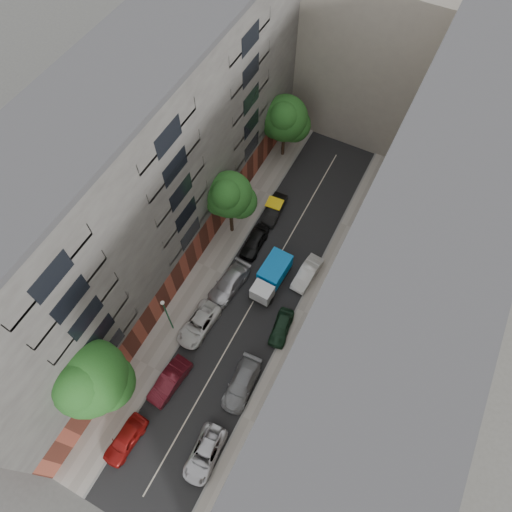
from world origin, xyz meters
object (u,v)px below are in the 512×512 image
Objects in this scene: car_right_1 at (242,384)px; car_right_2 at (281,327)px; tree_near at (90,381)px; tarp_truck at (271,277)px; car_right_0 at (205,454)px; tree_mid at (230,197)px; car_left_2 at (198,324)px; car_left_0 at (125,439)px; tree_far at (285,120)px; car_left_4 at (254,242)px; car_left_3 at (229,283)px; car_right_3 at (307,273)px; car_left_5 at (274,209)px; lamp_post at (166,312)px; car_left_1 at (170,381)px; pedestrian at (349,257)px.

car_right_1 is 1.29× the size of car_right_2.
tree_near is at bearing -136.32° from car_right_2.
tree_near reaches higher than tarp_truck.
car_right_0 is 0.56× the size of tree_mid.
car_left_0 is at bearing -87.77° from car_left_2.
tree_far is (-8.31, 31.85, 4.74)m from car_right_0.
tree_far is (-2.71, 12.40, 4.68)m from car_left_4.
car_left_3 reaches higher than car_right_2.
car_left_0 reaches higher than car_right_3.
tree_mid reaches higher than car_right_3.
car_left_5 is at bearing 55.48° from tree_mid.
lamp_post is at bearing -88.67° from tree_mid.
tree_near reaches higher than car_left_5.
tree_mid is at bearing 133.41° from car_right_2.
car_left_1 is 0.57× the size of tree_far.
car_right_3 is at bearing 72.94° from car_left_1.
car_left_0 is 1.01× the size of car_left_4.
car_right_0 is at bearing -0.53° from tree_near.
car_left_1 is 16.24m from car_right_3.
tree_near is (-6.90, -16.28, 5.26)m from tarp_truck.
car_left_0 is at bearing -103.46° from car_right_3.
car_left_3 is at bearing -94.64° from car_left_5.
car_left_3 is (0.00, 10.51, -0.01)m from car_left_1.
tarp_truck reaches higher than car_right_0.
pedestrian is at bearing 13.79° from car_left_4.
tree_mid is (-2.83, 5.78, 5.17)m from car_left_3.
car_left_5 is 0.44× the size of tree_near.
car_left_0 is at bearing -93.27° from car_left_4.
tree_near is at bearing -129.45° from car_left_1.
lamp_post is (-2.55, -16.02, 3.05)m from car_left_5.
car_left_0 is at bearing -99.57° from tarp_truck.
tree_far reaches higher than lamp_post.
tarp_truck is 8.50m from tree_mid.
car_left_5 is at bearing 111.37° from car_right_2.
car_left_4 is 0.85× the size of car_right_1.
lamp_post reaches higher than car_left_1.
car_right_2 is 0.40× the size of tree_near.
tarp_truck is 1.16× the size of car_left_1.
car_right_1 is at bearing -104.87° from car_right_2.
car_left_1 is 20.55m from pedestrian.
car_left_0 is at bearing -90.90° from car_left_1.
tarp_truck is 1.08× the size of car_left_2.
car_left_4 is at bearing 96.68° from car_left_3.
car_right_3 is 0.53× the size of tree_far.
car_right_2 is at bearing 26.29° from lamp_post.
pedestrian reaches higher than car_right_3.
car_right_1 is 16.90m from tree_mid.
tree_mid is (-6.23, 3.52, 4.60)m from tarp_truck.
car_left_5 is 24.64m from car_right_0.
car_left_4 is 0.74× the size of lamp_post.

